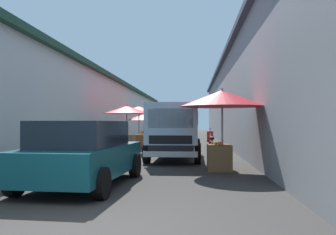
# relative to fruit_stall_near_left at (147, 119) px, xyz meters

# --- Properties ---
(ground) EXTENTS (90.00, 90.00, 0.00)m
(ground) POSITION_rel_fruit_stall_near_left_xyz_m (-5.72, -1.68, -1.66)
(ground) COLOR #33302D
(building_left_whitewash) EXTENTS (49.80, 7.50, 4.18)m
(building_left_whitewash) POSITION_rel_fruit_stall_near_left_xyz_m (-3.47, 5.20, 0.44)
(building_left_whitewash) COLOR silver
(building_left_whitewash) RESTS_ON ground
(building_right_concrete) EXTENTS (49.80, 7.50, 5.47)m
(building_right_concrete) POSITION_rel_fruit_stall_near_left_xyz_m (-3.47, -8.56, 1.08)
(building_right_concrete) COLOR gray
(building_right_concrete) RESTS_ON ground
(fruit_stall_near_left) EXTENTS (2.76, 2.76, 2.12)m
(fruit_stall_near_left) POSITION_rel_fruit_stall_near_left_xyz_m (0.00, 0.00, 0.00)
(fruit_stall_near_left) COLOR #9E9EA3
(fruit_stall_near_left) RESTS_ON ground
(fruit_stall_far_right) EXTENTS (2.24, 2.24, 2.28)m
(fruit_stall_far_right) POSITION_rel_fruit_stall_near_left_xyz_m (-6.79, 0.03, -0.05)
(fruit_stall_far_right) COLOR #9E9EA3
(fruit_stall_far_right) RESTS_ON ground
(fruit_stall_far_left) EXTENTS (2.51, 2.51, 2.44)m
(fruit_stall_far_left) POSITION_rel_fruit_stall_near_left_xyz_m (-12.83, -3.97, 0.22)
(fruit_stall_far_left) COLOR #9E9EA3
(fruit_stall_far_left) RESTS_ON ground
(fruit_stall_mid_lane) EXTENTS (2.18, 2.18, 2.40)m
(fruit_stall_mid_lane) POSITION_rel_fruit_stall_near_left_xyz_m (-3.67, -0.12, 0.10)
(fruit_stall_mid_lane) COLOR #9E9EA3
(fruit_stall_mid_lane) RESTS_ON ground
(hatchback_car) EXTENTS (4.01, 2.13, 1.45)m
(hatchback_car) POSITION_rel_fruit_stall_near_left_xyz_m (-15.47, -0.69, -0.92)
(hatchback_car) COLOR #0F4C56
(hatchback_car) RESTS_ON ground
(delivery_truck) EXTENTS (4.93, 2.00, 2.08)m
(delivery_truck) POSITION_rel_fruit_stall_near_left_xyz_m (-10.47, -2.41, -0.62)
(delivery_truck) COLOR black
(delivery_truck) RESTS_ON ground
(vendor_by_crates) EXTENTS (0.64, 0.35, 1.70)m
(vendor_by_crates) POSITION_rel_fruit_stall_near_left_xyz_m (-7.19, -2.69, -0.67)
(vendor_by_crates) COLOR #232328
(vendor_by_crates) RESTS_ON ground
(parked_scooter) EXTENTS (1.69, 0.36, 1.14)m
(parked_scooter) POSITION_rel_fruit_stall_near_left_xyz_m (-5.38, -4.02, -1.21)
(parked_scooter) COLOR black
(parked_scooter) RESTS_ON ground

